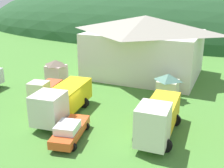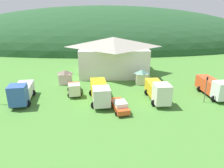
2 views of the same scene
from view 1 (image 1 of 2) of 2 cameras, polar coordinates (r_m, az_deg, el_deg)
name	(u,v)px [view 1 (image 1 of 2)]	position (r m, az deg, el deg)	size (l,w,h in m)	color
ground_plane	(72,116)	(27.29, -8.32, -6.59)	(200.00, 200.00, 0.00)	#477F33
forested_hill_backdrop	(184,33)	(84.85, 14.77, 10.36)	(140.45, 60.00, 32.49)	#234C28
depot_building	(145,45)	(39.33, 6.84, 8.07)	(16.17, 12.94, 8.47)	white
play_shed_cream	(168,86)	(31.10, 11.54, -0.47)	(2.40, 2.27, 3.00)	beige
play_shed_pink	(56,70)	(37.76, -11.59, 2.88)	(2.56, 2.38, 2.89)	beige
light_truck_cream	(44,89)	(31.78, -13.98, -1.00)	(2.93, 5.28, 2.32)	beige
flatbed_truck_yellow	(62,100)	(26.63, -10.34, -3.29)	(3.91, 8.70, 3.26)	silver
heavy_rig_striped	(158,117)	(22.88, 9.66, -6.82)	(3.36, 7.82, 3.60)	silver
service_pickup_orange	(70,130)	(22.89, -8.79, -9.56)	(2.91, 5.30, 1.66)	#DC5023
traffic_cone_near_pickup	(69,126)	(25.47, -9.00, -8.58)	(0.36, 0.36, 0.53)	orange
traffic_cone_mid_row	(141,148)	(22.07, 6.08, -13.07)	(0.36, 0.36, 0.50)	orange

